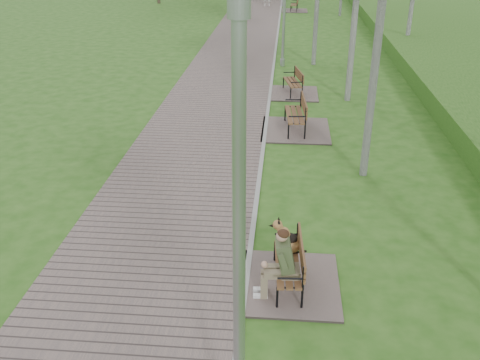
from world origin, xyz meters
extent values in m
cube|color=#6D5C58|center=(-1.75, 21.50, 0.02)|extent=(3.50, 67.00, 0.04)
cube|color=#999993|center=(0.00, 21.50, 0.03)|extent=(0.10, 67.00, 0.05)
cube|color=#6D5C58|center=(0.72, 2.87, 0.02)|extent=(1.63, 1.81, 0.04)
cube|color=brown|center=(0.67, 2.87, 0.41)|extent=(0.48, 1.38, 0.04)
cube|color=brown|center=(0.89, 2.88, 0.65)|extent=(0.11, 1.36, 0.30)
cube|color=#6D5C58|center=(0.86, 10.14, 0.02)|extent=(1.93, 2.14, 0.04)
cube|color=brown|center=(0.81, 10.14, 0.48)|extent=(0.59, 1.63, 0.04)
cube|color=brown|center=(1.07, 10.15, 0.77)|extent=(0.16, 1.60, 0.35)
cube|color=#6D5C58|center=(0.81, 13.77, 0.02)|extent=(1.68, 1.87, 0.04)
cube|color=brown|center=(0.76, 13.77, 0.42)|extent=(0.69, 1.46, 0.04)
cube|color=brown|center=(0.98, 13.81, 0.67)|extent=(0.32, 1.38, 0.31)
cube|color=#6D5C58|center=(0.94, 33.13, 0.02)|extent=(1.70, 1.89, 0.04)
cube|color=brown|center=(0.89, 33.13, 0.43)|extent=(0.51, 1.44, 0.04)
cube|color=brown|center=(1.12, 33.12, 0.68)|extent=(0.12, 1.42, 0.31)
cylinder|color=#A0A2A8|center=(0.18, -0.42, 2.43)|extent=(0.12, 0.12, 4.85)
cylinder|color=#A0A2A8|center=(0.18, -0.42, 4.90)|extent=(0.17, 0.17, 0.24)
cylinder|color=#A0A2A8|center=(0.36, 17.80, 0.14)|extent=(0.19, 0.19, 0.29)
cylinder|color=#A0A2A8|center=(0.36, 17.80, 2.41)|extent=(0.12, 0.12, 4.83)
cylinder|color=#A0A2A8|center=(0.13, 35.23, 0.16)|extent=(0.22, 0.22, 0.33)
cylinder|color=silver|center=(2.44, 7.30, 3.94)|extent=(0.20, 0.20, 7.88)
camera|label=1|loc=(0.53, -4.38, 5.41)|focal=40.00mm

